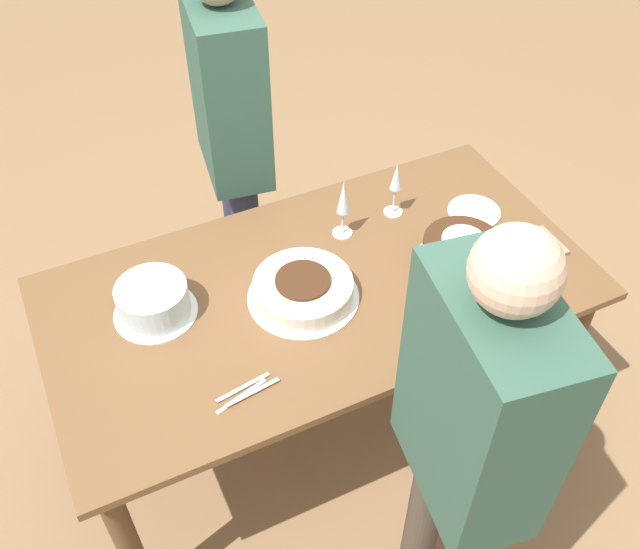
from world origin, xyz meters
name	(u,v)px	position (x,y,z in m)	size (l,w,h in m)	color
ground_plane	(320,419)	(0.00, 0.00, 0.00)	(12.00, 12.00, 0.00)	#8E6B47
dining_table	(320,307)	(0.00, 0.00, 0.66)	(1.75, 0.90, 0.77)	brown
cake_center_white	(303,289)	(-0.07, -0.03, 0.80)	(0.35, 0.35, 0.08)	white
cake_front_chocolate	(461,253)	(0.46, -0.11, 0.82)	(0.30, 0.30, 0.11)	white
cake_back_decorated	(153,301)	(-0.51, 0.11, 0.82)	(0.26, 0.26, 0.11)	white
wine_glass_near	(396,182)	(0.39, 0.21, 0.90)	(0.07, 0.07, 0.21)	silver
wine_glass_far	(343,201)	(0.18, 0.19, 0.91)	(0.07, 0.07, 0.23)	silver
dessert_plate_right	(474,212)	(0.65, 0.09, 0.77)	(0.19, 0.19, 0.01)	white
fork_pile	(246,392)	(-0.37, -0.29, 0.77)	(0.20, 0.07, 0.01)	silver
napkin_stack	(537,246)	(0.74, -0.16, 0.77)	(0.16, 0.15, 0.02)	gray
person_cutting	(470,436)	(0.03, -0.77, 0.96)	(0.28, 0.43, 1.60)	#4C4238
person_watching	(232,124)	(-0.01, 0.72, 0.95)	(0.28, 0.43, 1.58)	#2D334C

